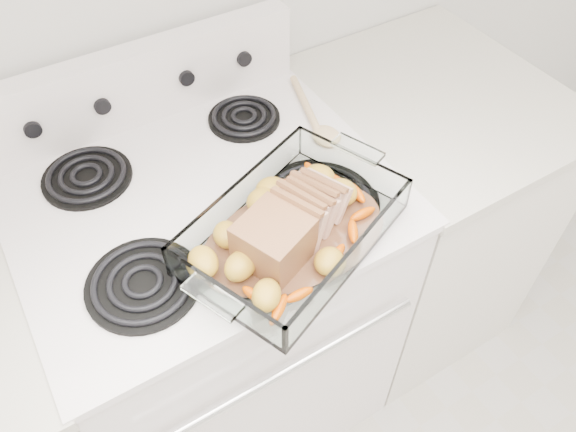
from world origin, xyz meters
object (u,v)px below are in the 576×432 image
pork_roast (283,226)px  electric_range (220,307)px  counter_right (411,215)px  baking_dish (293,232)px

pork_roast → electric_range: bearing=103.4°
counter_right → pork_roast: bearing=-160.0°
electric_range → counter_right: bearing=-0.1°
electric_range → pork_roast: (0.07, -0.22, 0.52)m
pork_roast → counter_right: bearing=15.0°
counter_right → baking_dish: bearing=-159.3°
counter_right → pork_roast: (-0.59, -0.22, 0.53)m
electric_range → pork_roast: size_ratio=4.65×
counter_right → pork_roast: size_ratio=3.88×
electric_range → counter_right: electric_range is taller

